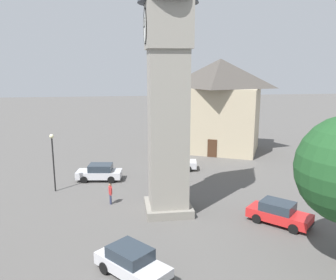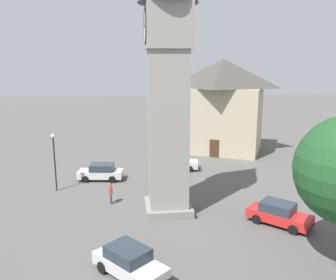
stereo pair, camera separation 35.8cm
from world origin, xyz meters
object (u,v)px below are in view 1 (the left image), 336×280
object	(u,v)px
building_corner_back	(219,104)
road_sign	(171,161)
clock_tower	(168,41)
car_white_side	(132,262)
car_red_corner	(176,162)
pedestrian	(110,191)
lamp_post	(53,153)
car_silver_kerb	(279,213)
car_blue_kerb	(100,172)

from	to	relation	value
building_corner_back	road_sign	world-z (taller)	building_corner_back
clock_tower	car_white_side	size ratio (longest dim) A/B	4.87
car_red_corner	road_sign	size ratio (longest dim) A/B	1.56
pedestrian	lamp_post	world-z (taller)	lamp_post
lamp_post	road_sign	bearing A→B (deg)	-81.68
car_red_corner	lamp_post	distance (m)	12.42
car_silver_kerb	building_corner_back	world-z (taller)	building_corner_back
car_white_side	building_corner_back	world-z (taller)	building_corner_back
car_red_corner	building_corner_back	bearing A→B (deg)	-40.73
road_sign	car_blue_kerb	bearing A→B (deg)	81.80
building_corner_back	car_silver_kerb	bearing A→B (deg)	175.19
car_white_side	lamp_post	world-z (taller)	lamp_post
clock_tower	car_blue_kerb	world-z (taller)	clock_tower
pedestrian	road_sign	distance (m)	7.34
pedestrian	road_sign	bearing A→B (deg)	-47.46
building_corner_back	road_sign	size ratio (longest dim) A/B	4.40
clock_tower	car_red_corner	bearing A→B (deg)	-12.25
car_blue_kerb	pedestrian	xyz separation A→B (m)	(-5.87, -1.16, 0.25)
car_silver_kerb	road_sign	size ratio (longest dim) A/B	1.47
clock_tower	road_sign	size ratio (longest dim) A/B	7.37
clock_tower	building_corner_back	bearing A→B (deg)	-26.29
pedestrian	car_silver_kerb	bearing A→B (deg)	-113.75
car_red_corner	clock_tower	bearing A→B (deg)	167.75
car_silver_kerb	car_white_side	size ratio (longest dim) A/B	0.97
car_silver_kerb	lamp_post	size ratio (longest dim) A/B	0.83
car_red_corner	pedestrian	xyz separation A→B (m)	(-8.27, 6.41, 0.25)
car_white_side	road_sign	distance (m)	15.12
clock_tower	car_red_corner	xyz separation A→B (m)	(10.22, -2.22, -11.29)
car_blue_kerb	car_white_side	size ratio (longest dim) A/B	1.02
car_silver_kerb	lamp_post	bearing A→B (deg)	62.30
car_silver_kerb	road_sign	bearing A→B (deg)	30.91
car_blue_kerb	car_silver_kerb	size ratio (longest dim) A/B	1.05
clock_tower	road_sign	distance (m)	12.32
clock_tower	car_red_corner	size ratio (longest dim) A/B	4.73
car_red_corner	car_white_side	distance (m)	18.58
lamp_post	car_red_corner	bearing A→B (deg)	-66.60
pedestrian	lamp_post	size ratio (longest dim) A/B	0.34
car_blue_kerb	car_red_corner	world-z (taller)	same
car_blue_kerb	car_silver_kerb	world-z (taller)	same
pedestrian	building_corner_back	bearing A→B (deg)	-39.23
car_blue_kerb	lamp_post	world-z (taller)	lamp_post
car_blue_kerb	pedestrian	bearing A→B (deg)	-168.80
pedestrian	road_sign	xyz separation A→B (m)	(4.93, -5.37, 0.89)
car_red_corner	lamp_post	size ratio (longest dim) A/B	0.88
car_red_corner	building_corner_back	distance (m)	11.35
car_silver_kerb	car_white_side	xyz separation A→B (m)	(-4.63, 9.98, 0.00)
building_corner_back	lamp_post	xyz separation A→B (m)	(-12.54, 17.80, -2.45)
clock_tower	building_corner_back	distance (m)	20.98
pedestrian	building_corner_back	size ratio (longest dim) A/B	0.14
clock_tower	car_silver_kerb	xyz separation A→B (m)	(-3.02, -7.10, -11.29)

